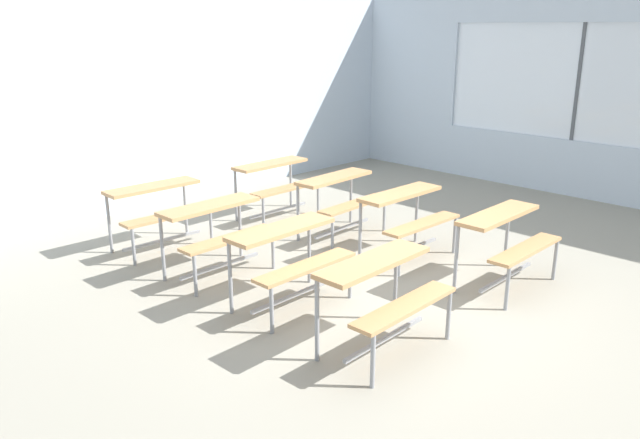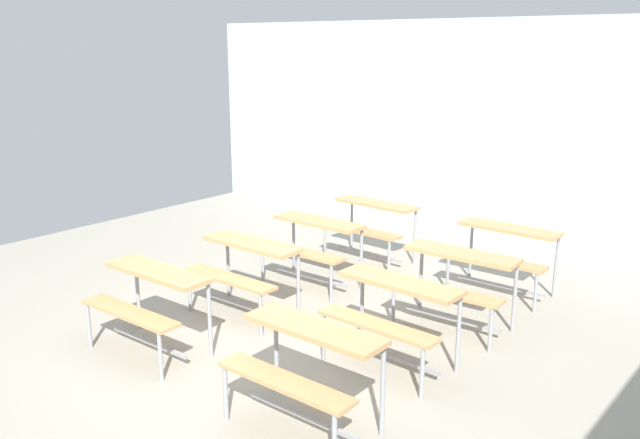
% 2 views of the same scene
% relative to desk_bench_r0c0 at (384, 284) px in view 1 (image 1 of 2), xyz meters
% --- Properties ---
extents(ground, '(10.00, 9.00, 0.05)m').
position_rel_desk_bench_r0c0_xyz_m(ground, '(0.75, 0.55, -0.59)').
color(ground, gray).
extents(wall_back, '(10.00, 0.12, 3.00)m').
position_rel_desk_bench_r0c0_xyz_m(wall_back, '(0.75, 5.05, 0.94)').
color(wall_back, silver).
rests_on(wall_back, ground).
extents(wall_right, '(0.12, 9.00, 3.00)m').
position_rel_desk_bench_r0c0_xyz_m(wall_right, '(5.75, 0.42, 0.88)').
color(wall_right, silver).
rests_on(wall_right, ground).
extents(desk_bench_r0c0, '(1.12, 0.62, 0.74)m').
position_rel_desk_bench_r0c0_xyz_m(desk_bench_r0c0, '(0.00, 0.00, 0.00)').
color(desk_bench_r0c0, tan).
rests_on(desk_bench_r0c0, ground).
extents(desk_bench_r0c1, '(1.11, 0.60, 0.74)m').
position_rel_desk_bench_r0c0_xyz_m(desk_bench_r0c1, '(1.85, -0.05, 0.00)').
color(desk_bench_r0c1, tan).
rests_on(desk_bench_r0c1, ground).
extents(desk_bench_r1c0, '(1.11, 0.61, 0.74)m').
position_rel_desk_bench_r0c0_xyz_m(desk_bench_r1c0, '(0.04, 1.13, 0.00)').
color(desk_bench_r1c0, tan).
rests_on(desk_bench_r1c0, ground).
extents(desk_bench_r1c1, '(1.11, 0.61, 0.74)m').
position_rel_desk_bench_r0c0_xyz_m(desk_bench_r1c1, '(1.81, 1.14, 0.00)').
color(desk_bench_r1c1, tan).
rests_on(desk_bench_r1c1, ground).
extents(desk_bench_r2c0, '(1.11, 0.61, 0.74)m').
position_rel_desk_bench_r0c0_xyz_m(desk_bench_r2c0, '(0.01, 2.23, 0.00)').
color(desk_bench_r2c0, tan).
rests_on(desk_bench_r2c0, ground).
extents(desk_bench_r2c1, '(1.13, 0.64, 0.74)m').
position_rel_desk_bench_r0c0_xyz_m(desk_bench_r2c1, '(1.84, 2.18, 0.00)').
color(desk_bench_r2c1, tan).
rests_on(desk_bench_r2c1, ground).
extents(desk_bench_r3c0, '(1.11, 0.62, 0.74)m').
position_rel_desk_bench_r0c0_xyz_m(desk_bench_r3c0, '(0.02, 3.36, 0.00)').
color(desk_bench_r3c0, tan).
rests_on(desk_bench_r3c0, ground).
extents(desk_bench_r3c1, '(1.11, 0.61, 0.74)m').
position_rel_desk_bench_r0c0_xyz_m(desk_bench_r3c1, '(1.80, 3.34, 0.00)').
color(desk_bench_r3c1, tan).
rests_on(desk_bench_r3c1, ground).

